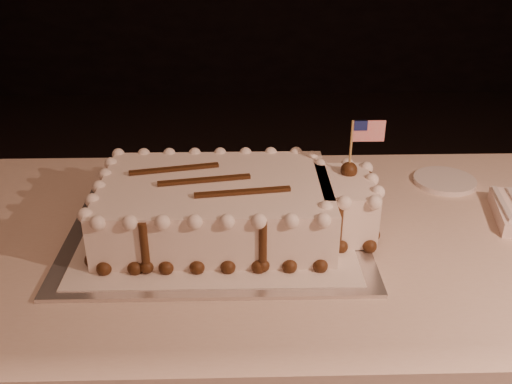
{
  "coord_description": "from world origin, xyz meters",
  "views": [
    {
      "loc": [
        -0.27,
        -0.41,
        1.36
      ],
      "look_at": [
        -0.24,
        0.6,
        0.84
      ],
      "focal_mm": 40.0,
      "sensor_mm": 36.0,
      "label": 1
    }
  ],
  "objects_px": {
    "cake_board": "(217,231)",
    "side_plate": "(445,181)",
    "banquet_table": "(357,368)",
    "sheet_cake": "(232,205)"
  },
  "relations": [
    {
      "from": "banquet_table",
      "to": "cake_board",
      "type": "distance_m",
      "value": 0.5
    },
    {
      "from": "sheet_cake",
      "to": "side_plate",
      "type": "distance_m",
      "value": 0.56
    },
    {
      "from": "banquet_table",
      "to": "side_plate",
      "type": "distance_m",
      "value": 0.5
    },
    {
      "from": "banquet_table",
      "to": "cake_board",
      "type": "relative_size",
      "value": 3.99
    },
    {
      "from": "cake_board",
      "to": "side_plate",
      "type": "relative_size",
      "value": 4.06
    },
    {
      "from": "cake_board",
      "to": "sheet_cake",
      "type": "xyz_separation_m",
      "value": [
        0.03,
        0.0,
        0.06
      ]
    },
    {
      "from": "sheet_cake",
      "to": "side_plate",
      "type": "relative_size",
      "value": 3.87
    },
    {
      "from": "sheet_cake",
      "to": "cake_board",
      "type": "bearing_deg",
      "value": -179.84
    },
    {
      "from": "banquet_table",
      "to": "cake_board",
      "type": "bearing_deg",
      "value": 179.58
    },
    {
      "from": "cake_board",
      "to": "sheet_cake",
      "type": "bearing_deg",
      "value": 0.41
    }
  ]
}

